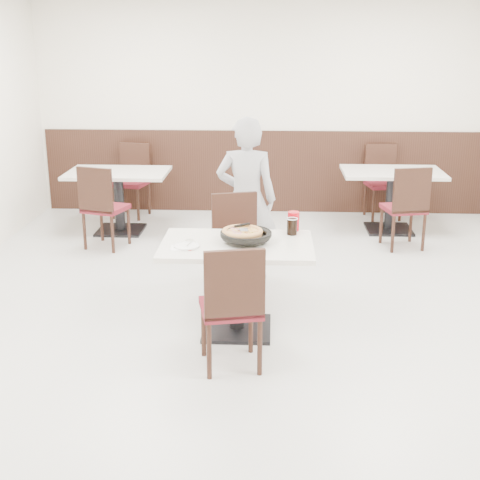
{
  "coord_description": "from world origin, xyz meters",
  "views": [
    {
      "loc": [
        0.12,
        -5.4,
        2.34
      ],
      "look_at": [
        -0.13,
        -0.3,
        0.75
      ],
      "focal_mm": 50.0,
      "sensor_mm": 36.0,
      "label": 1
    }
  ],
  "objects_px": {
    "chair_near": "(231,305)",
    "red_cup": "(293,221)",
    "cola_glass": "(292,227)",
    "bg_chair_right_far": "(384,183)",
    "main_table": "(237,288)",
    "side_plate": "(186,246)",
    "bg_table_right": "(391,201)",
    "pizza_pan": "(246,237)",
    "bg_table_left": "(119,202)",
    "diner_person": "(246,199)",
    "bg_chair_right_near": "(404,207)",
    "pizza": "(242,234)",
    "bg_chair_left_near": "(106,206)",
    "chair_far": "(239,249)",
    "bg_chair_left_far": "(130,181)"
  },
  "relations": [
    {
      "from": "bg_table_right",
      "to": "bg_chair_right_far",
      "type": "distance_m",
      "value": 0.59
    },
    {
      "from": "main_table",
      "to": "pizza",
      "type": "distance_m",
      "value": 0.44
    },
    {
      "from": "red_cup",
      "to": "bg_table_right",
      "type": "bearing_deg",
      "value": 64.13
    },
    {
      "from": "red_cup",
      "to": "diner_person",
      "type": "distance_m",
      "value": 0.97
    },
    {
      "from": "bg_table_left",
      "to": "cola_glass",
      "type": "bearing_deg",
      "value": -51.34
    },
    {
      "from": "pizza_pan",
      "to": "bg_table_left",
      "type": "height_order",
      "value": "pizza_pan"
    },
    {
      "from": "main_table",
      "to": "bg_chair_left_near",
      "type": "xyz_separation_m",
      "value": [
        -1.6,
        2.17,
        0.1
      ]
    },
    {
      "from": "bg_chair_left_near",
      "to": "bg_chair_right_far",
      "type": "height_order",
      "value": "same"
    },
    {
      "from": "chair_far",
      "to": "bg_chair_left_near",
      "type": "xyz_separation_m",
      "value": [
        -1.58,
        1.47,
        0.0
      ]
    },
    {
      "from": "chair_far",
      "to": "pizza",
      "type": "bearing_deg",
      "value": 80.24
    },
    {
      "from": "main_table",
      "to": "side_plate",
      "type": "relative_size",
      "value": 6.12
    },
    {
      "from": "cola_glass",
      "to": "bg_chair_right_far",
      "type": "distance_m",
      "value": 3.57
    },
    {
      "from": "bg_table_left",
      "to": "bg_table_right",
      "type": "relative_size",
      "value": 1.0
    },
    {
      "from": "bg_chair_left_near",
      "to": "pizza_pan",
      "type": "bearing_deg",
      "value": -34.64
    },
    {
      "from": "pizza",
      "to": "side_plate",
      "type": "bearing_deg",
      "value": -156.33
    },
    {
      "from": "chair_near",
      "to": "cola_glass",
      "type": "bearing_deg",
      "value": 50.27
    },
    {
      "from": "chair_near",
      "to": "bg_table_right",
      "type": "distance_m",
      "value": 3.99
    },
    {
      "from": "bg_table_right",
      "to": "bg_chair_right_far",
      "type": "height_order",
      "value": "bg_chair_right_far"
    },
    {
      "from": "pizza",
      "to": "bg_table_right",
      "type": "height_order",
      "value": "pizza"
    },
    {
      "from": "main_table",
      "to": "bg_chair_left_near",
      "type": "height_order",
      "value": "bg_chair_left_near"
    },
    {
      "from": "chair_near",
      "to": "pizza",
      "type": "relative_size",
      "value": 2.99
    },
    {
      "from": "diner_person",
      "to": "bg_chair_right_far",
      "type": "relative_size",
      "value": 1.68
    },
    {
      "from": "bg_chair_left_far",
      "to": "bg_chair_right_far",
      "type": "bearing_deg",
      "value": -165.97
    },
    {
      "from": "cola_glass",
      "to": "red_cup",
      "type": "relative_size",
      "value": 0.81
    },
    {
      "from": "diner_person",
      "to": "bg_chair_left_near",
      "type": "xyz_separation_m",
      "value": [
        -1.62,
        0.92,
        -0.32
      ]
    },
    {
      "from": "pizza",
      "to": "bg_chair_left_far",
      "type": "bearing_deg",
      "value": 115.46
    },
    {
      "from": "bg_table_left",
      "to": "bg_table_right",
      "type": "distance_m",
      "value": 3.31
    },
    {
      "from": "chair_far",
      "to": "pizza_pan",
      "type": "bearing_deg",
      "value": 82.53
    },
    {
      "from": "chair_near",
      "to": "bg_chair_left_far",
      "type": "xyz_separation_m",
      "value": [
        -1.58,
        4.1,
        0.0
      ]
    },
    {
      "from": "side_plate",
      "to": "bg_table_right",
      "type": "bearing_deg",
      "value": 55.94
    },
    {
      "from": "main_table",
      "to": "bg_chair_left_far",
      "type": "xyz_separation_m",
      "value": [
        -1.59,
        3.5,
        0.1
      ]
    },
    {
      "from": "chair_far",
      "to": "cola_glass",
      "type": "height_order",
      "value": "chair_far"
    },
    {
      "from": "bg_chair_left_near",
      "to": "bg_chair_right_near",
      "type": "height_order",
      "value": "same"
    },
    {
      "from": "cola_glass",
      "to": "chair_near",
      "type": "bearing_deg",
      "value": -117.65
    },
    {
      "from": "bg_chair_left_near",
      "to": "bg_chair_right_near",
      "type": "distance_m",
      "value": 3.35
    },
    {
      "from": "chair_far",
      "to": "bg_chair_right_far",
      "type": "bearing_deg",
      "value": -136.39
    },
    {
      "from": "side_plate",
      "to": "cola_glass",
      "type": "height_order",
      "value": "cola_glass"
    },
    {
      "from": "cola_glass",
      "to": "bg_table_left",
      "type": "xyz_separation_m",
      "value": [
        -2.03,
        2.53,
        -0.44
      ]
    },
    {
      "from": "bg_table_right",
      "to": "bg_chair_right_near",
      "type": "height_order",
      "value": "bg_chair_right_near"
    },
    {
      "from": "cola_glass",
      "to": "bg_chair_right_far",
      "type": "xyz_separation_m",
      "value": [
        1.28,
        3.32,
        -0.34
      ]
    },
    {
      "from": "pizza_pan",
      "to": "pizza",
      "type": "xyz_separation_m",
      "value": [
        -0.03,
        0.04,
        0.02
      ]
    },
    {
      "from": "red_cup",
      "to": "bg_chair_right_near",
      "type": "distance_m",
      "value": 2.36
    },
    {
      "from": "cola_glass",
      "to": "bg_chair_left_far",
      "type": "height_order",
      "value": "bg_chair_left_far"
    },
    {
      "from": "bg_chair_left_near",
      "to": "bg_chair_right_far",
      "type": "distance_m",
      "value": 3.6
    },
    {
      "from": "diner_person",
      "to": "bg_chair_right_near",
      "type": "relative_size",
      "value": 1.68
    },
    {
      "from": "main_table",
      "to": "pizza",
      "type": "height_order",
      "value": "pizza"
    },
    {
      "from": "pizza_pan",
      "to": "cola_glass",
      "type": "distance_m",
      "value": 0.44
    },
    {
      "from": "pizza_pan",
      "to": "bg_chair_right_far",
      "type": "bearing_deg",
      "value": 65.1
    },
    {
      "from": "pizza",
      "to": "bg_table_right",
      "type": "distance_m",
      "value": 3.4
    },
    {
      "from": "chair_near",
      "to": "red_cup",
      "type": "height_order",
      "value": "chair_near"
    }
  ]
}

